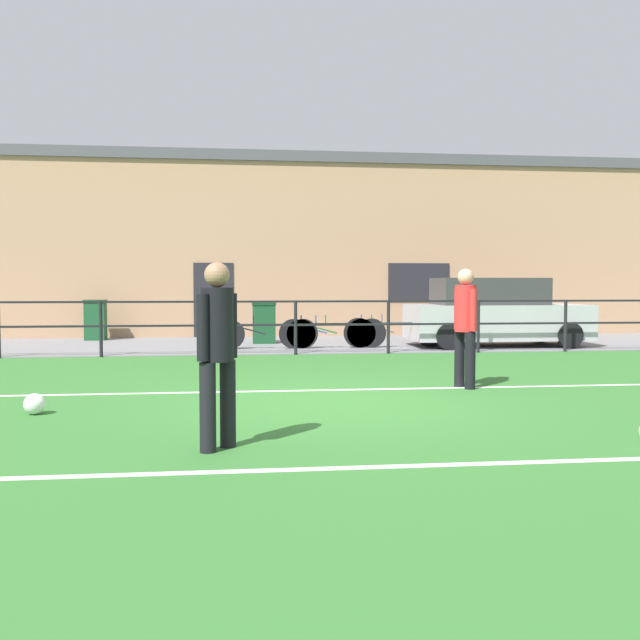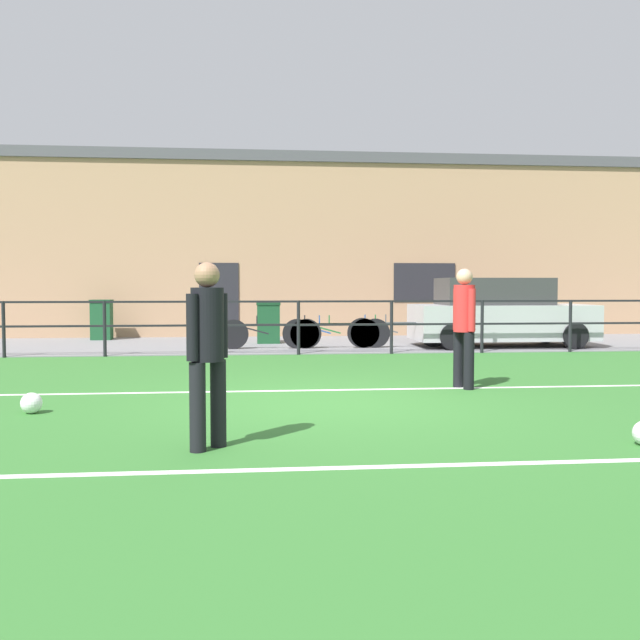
# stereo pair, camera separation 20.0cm
# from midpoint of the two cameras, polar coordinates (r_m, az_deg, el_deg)

# --- Properties ---
(ground) EXTENTS (60.00, 44.00, 0.04)m
(ground) POSITION_cam_midpoint_polar(r_m,az_deg,el_deg) (8.61, 0.53, -7.04)
(ground) COLOR #33702D
(field_line_touchline) EXTENTS (36.00, 0.11, 0.00)m
(field_line_touchline) POSITION_cam_midpoint_polar(r_m,az_deg,el_deg) (9.62, -0.25, -5.85)
(field_line_touchline) COLOR white
(field_line_touchline) RESTS_ON ground
(field_line_hash) EXTENTS (36.00, 0.11, 0.00)m
(field_line_hash) POSITION_cam_midpoint_polar(r_m,az_deg,el_deg) (5.67, 4.46, -12.08)
(field_line_hash) COLOR white
(field_line_hash) RESTS_ON ground
(pavement_strip) EXTENTS (48.00, 5.00, 0.02)m
(pavement_strip) POSITION_cam_midpoint_polar(r_m,az_deg,el_deg) (17.01, -3.06, -2.02)
(pavement_strip) COLOR slate
(pavement_strip) RESTS_ON ground
(perimeter_fence) EXTENTS (36.07, 0.07, 1.15)m
(perimeter_fence) POSITION_cam_midpoint_polar(r_m,az_deg,el_deg) (14.47, -2.44, 0.05)
(perimeter_fence) COLOR black
(perimeter_fence) RESTS_ON ground
(clubhouse_facade) EXTENTS (28.00, 2.56, 5.25)m
(clubhouse_facade) POSITION_cam_midpoint_polar(r_m,az_deg,el_deg) (20.67, -3.72, 6.13)
(clubhouse_facade) COLOR tan
(clubhouse_facade) RESTS_ON ground
(player_goalkeeper) EXTENTS (0.35, 0.36, 1.67)m
(player_goalkeeper) POSITION_cam_midpoint_polar(r_m,az_deg,el_deg) (6.15, -9.45, -1.96)
(player_goalkeeper) COLOR black
(player_goalkeeper) RESTS_ON ground
(player_striker) EXTENTS (0.30, 0.45, 1.70)m
(player_striker) POSITION_cam_midpoint_polar(r_m,az_deg,el_deg) (9.95, 11.43, -0.04)
(player_striker) COLOR black
(player_striker) RESTS_ON ground
(soccer_ball_spare) EXTENTS (0.24, 0.24, 0.24)m
(soccer_ball_spare) POSITION_cam_midpoint_polar(r_m,az_deg,el_deg) (8.51, -23.30, -6.44)
(soccer_ball_spare) COLOR white
(soccer_ball_spare) RESTS_ON ground
(parked_car_red) EXTENTS (4.21, 1.77, 1.62)m
(parked_car_red) POSITION_cam_midpoint_polar(r_m,az_deg,el_deg) (16.82, 14.01, 0.49)
(parked_car_red) COLOR #B7B7BC
(parked_car_red) RESTS_ON pavement_strip
(bicycle_parked_1) EXTENTS (2.28, 0.04, 0.77)m
(bicycle_parked_1) POSITION_cam_midpoint_polar(r_m,az_deg,el_deg) (15.79, 1.09, -1.07)
(bicycle_parked_1) COLOR black
(bicycle_parked_1) RESTS_ON pavement_strip
(bicycle_parked_2) EXTENTS (2.29, 0.04, 0.77)m
(bicycle_parked_2) POSITION_cam_midpoint_polar(r_m,az_deg,el_deg) (15.66, -4.92, -1.13)
(bicycle_parked_2) COLOR black
(bicycle_parked_2) RESTS_ON pavement_strip
(bicycle_parked_3) EXTENTS (2.39, 0.04, 0.79)m
(bicycle_parked_3) POSITION_cam_midpoint_polar(r_m,az_deg,el_deg) (16.03, 5.84, -0.99)
(bicycle_parked_3) COLOR black
(bicycle_parked_3) RESTS_ON pavement_strip
(bicycle_parked_4) EXTENTS (2.25, 0.04, 0.77)m
(bicycle_parked_4) POSITION_cam_midpoint_polar(r_m,az_deg,el_deg) (15.77, 0.26, -1.08)
(bicycle_parked_4) COLOR black
(bicycle_parked_4) RESTS_ON pavement_strip
(trash_bin_0) EXTENTS (0.59, 0.50, 1.04)m
(trash_bin_0) POSITION_cam_midpoint_polar(r_m,az_deg,el_deg) (17.18, -5.02, -0.19)
(trash_bin_0) COLOR #194C28
(trash_bin_0) RESTS_ON pavement_strip
(trash_bin_1) EXTENTS (0.55, 0.47, 1.07)m
(trash_bin_1) POSITION_cam_midpoint_polar(r_m,az_deg,el_deg) (19.12, -18.47, 0.02)
(trash_bin_1) COLOR #194C28
(trash_bin_1) RESTS_ON pavement_strip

